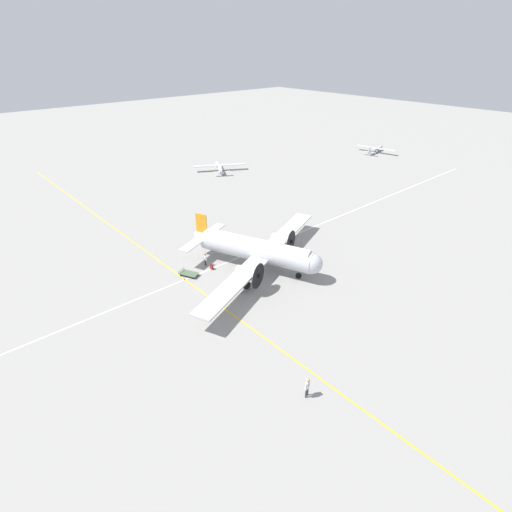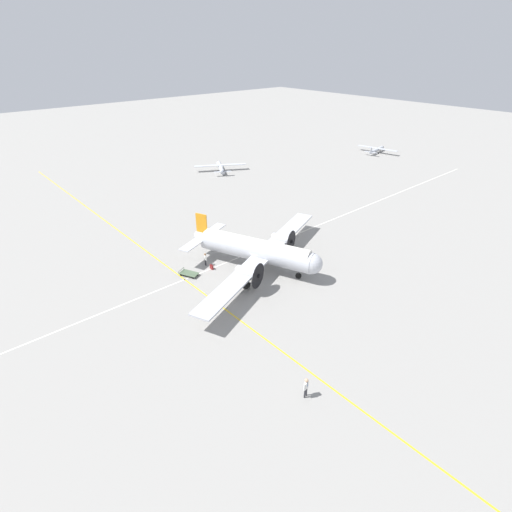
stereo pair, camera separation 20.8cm
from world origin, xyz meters
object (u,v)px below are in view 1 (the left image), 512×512
Objects in this scene: crew_foreground at (307,386)px; baggage_cart at (189,273)px; airliner_main at (259,250)px; passenger_boarding at (205,258)px; light_aircraft_taxiing at (219,167)px; light_aircraft_distant at (376,149)px; suitcase_near_door at (212,267)px.

crew_foreground is 21.42m from baggage_cart.
airliner_main is 15.70× the size of passenger_boarding.
light_aircraft_taxiing reaches higher than baggage_cart.
suitcase_near_door is at bearing -173.09° from light_aircraft_distant.
light_aircraft_distant is (40.00, -68.79, -0.32)m from crew_foreground.
crew_foreground is 22.64m from passenger_boarding.
airliner_main is at bearing 53.47° from passenger_boarding.
light_aircraft_distant is (19.35, -62.88, 0.53)m from suitcase_near_door.
light_aircraft_distant reaches higher than baggage_cart.
crew_foreground is 0.19× the size of light_aircraft_taxiing.
light_aircraft_taxiing reaches higher than passenger_boarding.
airliner_main is 43.54× the size of suitcase_near_door.
suitcase_near_door is (3.62, 4.38, -2.17)m from airliner_main.
passenger_boarding reaches higher than suitcase_near_door.
airliner_main is 2.63× the size of light_aircraft_taxiing.
airliner_main is 2.62× the size of light_aircraft_distant.
airliner_main is at bearing -168.76° from light_aircraft_distant.
passenger_boarding is at bearing -159.68° from airliner_main.
passenger_boarding is at bearing 170.49° from light_aircraft_taxiing.
suitcase_near_door is at bearing 12.19° from passenger_boarding.
light_aircraft_distant is 39.75m from light_aircraft_taxiing.
airliner_main reaches higher than crew_foreground.
light_aircraft_distant is (18.15, -62.90, -0.21)m from passenger_boarding.
airliner_main reaches higher than baggage_cart.
passenger_boarding is 39.99m from light_aircraft_taxiing.
light_aircraft_distant is at bearing -163.42° from crew_foreground.
baggage_cart is (21.18, -3.06, -0.85)m from crew_foreground.
light_aircraft_taxiing is (12.84, 37.61, 0.04)m from light_aircraft_distant.
baggage_cart is at bearing -141.91° from airliner_main.
airliner_main reaches higher than suitcase_near_door.
baggage_cart is (0.53, 2.85, -0.00)m from suitcase_near_door.
light_aircraft_distant is (22.97, -58.49, -1.64)m from airliner_main.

